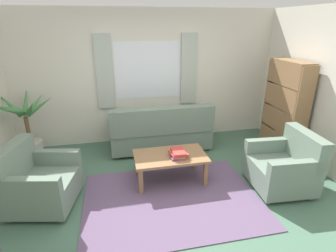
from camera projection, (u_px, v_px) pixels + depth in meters
ground_plane at (172, 200)px, 3.70m from camera, size 6.24×6.24×0.00m
wall_back at (147, 78)px, 5.28m from camera, size 5.32×0.12×2.60m
window_with_curtains at (148, 71)px, 5.15m from camera, size 1.98×0.07×1.40m
area_rug at (172, 199)px, 3.70m from camera, size 2.43×1.77×0.01m
couch at (161, 132)px, 5.07m from camera, size 1.90×0.82×0.92m
armchair_left at (38, 182)px, 3.49m from camera, size 0.97×0.99×0.88m
armchair_right at (285, 166)px, 3.87m from camera, size 0.87×0.89×0.88m
coffee_table at (170, 158)px, 4.04m from camera, size 1.10×0.64×0.44m
book_stack_on_table at (178, 153)px, 3.95m from camera, size 0.28×0.30×0.10m
potted_plant at (27, 131)px, 4.61m from camera, size 1.13×1.17×1.27m
bookshelf at (283, 113)px, 4.85m from camera, size 0.30×0.94×1.72m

